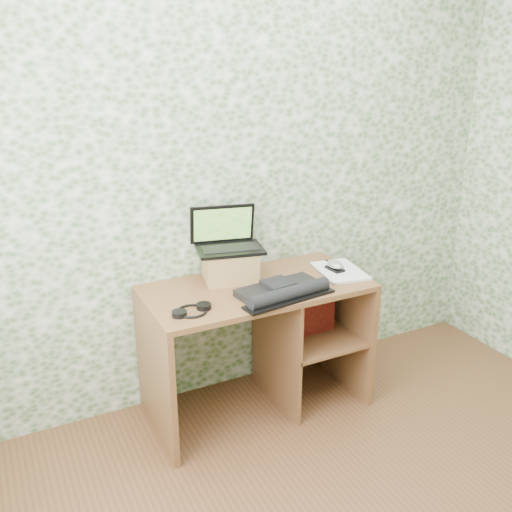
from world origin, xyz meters
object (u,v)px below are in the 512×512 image
desk (267,325)px  laptop (227,239)px  notepad (340,271)px  riser (230,265)px  keyboard (283,291)px

desk → laptop: laptop is taller
desk → notepad: 0.52m
riser → notepad: size_ratio=0.85×
keyboard → notepad: keyboard is taller
riser → notepad: riser is taller
desk → laptop: (-0.17, 0.15, 0.49)m
laptop → notepad: (0.60, -0.22, -0.21)m
laptop → keyboard: (0.15, -0.36, -0.20)m
laptop → notepad: laptop is taller
laptop → notepad: 0.67m
riser → laptop: laptop is taller
desk → keyboard: keyboard is taller
desk → laptop: 0.54m
laptop → desk: bearing=-30.2°
notepad → laptop: bearing=168.1°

